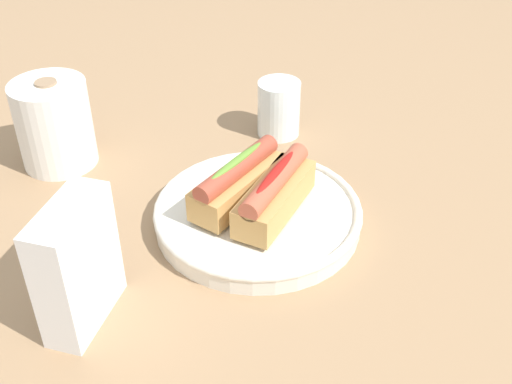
# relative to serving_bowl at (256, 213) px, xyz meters

# --- Properties ---
(ground_plane) EXTENTS (2.40, 2.40, 0.00)m
(ground_plane) POSITION_rel_serving_bowl_xyz_m (-0.00, -0.00, -0.02)
(ground_plane) COLOR #9E7A56
(serving_bowl) EXTENTS (0.27, 0.27, 0.03)m
(serving_bowl) POSITION_rel_serving_bowl_xyz_m (0.00, 0.00, 0.00)
(serving_bowl) COLOR silver
(serving_bowl) RESTS_ON ground_plane
(hotdog_front) EXTENTS (0.16, 0.08, 0.06)m
(hotdog_front) POSITION_rel_serving_bowl_xyz_m (-0.01, -0.03, 0.04)
(hotdog_front) COLOR tan
(hotdog_front) RESTS_ON serving_bowl
(hotdog_back) EXTENTS (0.16, 0.10, 0.06)m
(hotdog_back) POSITION_rel_serving_bowl_xyz_m (0.01, 0.03, 0.04)
(hotdog_back) COLOR tan
(hotdog_back) RESTS_ON serving_bowl
(water_glass) EXTENTS (0.07, 0.07, 0.09)m
(water_glass) POSITION_rel_serving_bowl_xyz_m (0.24, 0.02, 0.02)
(water_glass) COLOR white
(water_glass) RESTS_ON ground_plane
(paper_towel_roll) EXTENTS (0.11, 0.11, 0.13)m
(paper_towel_roll) POSITION_rel_serving_bowl_xyz_m (0.07, 0.32, 0.05)
(paper_towel_roll) COLOR white
(paper_towel_roll) RESTS_ON ground_plane
(napkin_box) EXTENTS (0.11, 0.05, 0.15)m
(napkin_box) POSITION_rel_serving_bowl_xyz_m (-0.21, 0.14, 0.06)
(napkin_box) COLOR white
(napkin_box) RESTS_ON ground_plane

